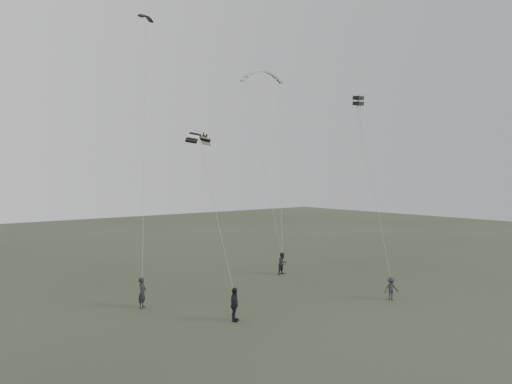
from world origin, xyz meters
TOP-DOWN VIEW (x-y plane):
  - ground at (0.00, 0.00)m, footprint 140.00×140.00m
  - flyer_left at (-7.12, 5.83)m, footprint 0.82×0.80m
  - flyer_right at (6.77, 8.15)m, footprint 0.99×0.83m
  - flyer_center at (-4.34, -0.11)m, footprint 1.18×1.06m
  - flyer_far at (6.64, -2.80)m, footprint 1.14×0.95m
  - kite_dark_small at (-4.56, 10.19)m, footprint 1.52×1.21m
  - kite_pale_large at (9.00, 13.53)m, footprint 4.28×2.74m
  - kite_striped at (-3.41, 4.98)m, footprint 2.93×2.47m
  - kite_box at (10.20, 3.04)m, footprint 0.66×0.70m

SIDE VIEW (x-z plane):
  - ground at x=0.00m, z-range 0.00..0.00m
  - flyer_far at x=6.64m, z-range 0.00..1.53m
  - flyer_right at x=6.77m, z-range 0.00..1.82m
  - flyer_left at x=-7.12m, z-range 0.00..1.91m
  - flyer_center at x=-4.34m, z-range 0.00..1.92m
  - kite_striped at x=-3.41m, z-range 10.43..11.72m
  - kite_box at x=10.20m, z-range 13.82..14.57m
  - kite_pale_large at x=9.00m, z-range 17.14..18.99m
  - kite_dark_small at x=-4.56m, z-range 19.36..19.96m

